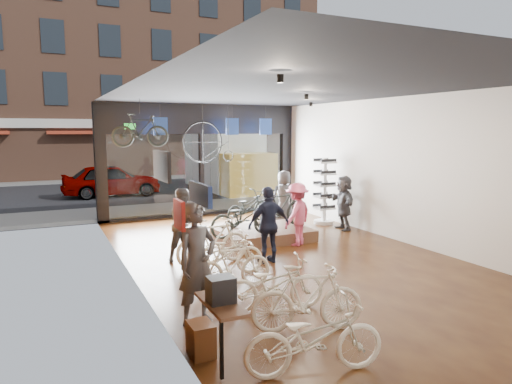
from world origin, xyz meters
TOP-DOWN VIEW (x-y plane):
  - ground_plane at (0.00, 0.00)m, footprint 7.00×12.00m
  - ceiling at (0.00, 0.00)m, footprint 7.00×12.00m
  - wall_left at (-3.52, 0.00)m, footprint 0.04×12.00m
  - wall_right at (3.52, 0.00)m, footprint 0.04×12.00m
  - storefront at (0.00, 6.00)m, footprint 7.00×0.26m
  - exit_sign at (-2.40, 5.88)m, footprint 0.35×0.06m
  - street_road at (0.00, 15.00)m, footprint 30.00×18.00m
  - sidewalk_near at (0.00, 7.20)m, footprint 30.00×2.40m
  - sidewalk_far at (0.00, 19.00)m, footprint 30.00×2.00m
  - opposite_building at (0.00, 21.50)m, footprint 26.00×5.00m
  - street_car at (-2.19, 12.00)m, footprint 4.23×1.70m
  - box_truck at (3.13, 11.00)m, footprint 2.36×7.09m
  - floor_bike_0 at (-2.19, -4.63)m, footprint 1.83×0.98m
  - floor_bike_1 at (-1.64, -3.58)m, footprint 1.74×0.92m
  - floor_bike_2 at (-1.72, -2.69)m, footprint 1.77×0.90m
  - floor_bike_3 at (-1.95, -1.46)m, footprint 1.54×0.44m
  - floor_bike_4 at (-1.81, -0.64)m, footprint 1.72×0.76m
  - floor_bike_5 at (-1.73, 0.17)m, footprint 1.77×0.66m
  - display_platform at (0.29, 1.78)m, footprint 2.40×1.80m
  - display_bike_left at (-0.55, 1.18)m, footprint 1.84×0.77m
  - display_bike_mid at (0.83, 1.78)m, footprint 1.81×0.76m
  - display_bike_right at (0.17, 2.49)m, footprint 1.89×1.39m
  - customer_0 at (-3.00, -2.62)m, footprint 0.80×0.65m
  - customer_1 at (-2.19, 0.75)m, footprint 0.91×0.78m
  - customer_2 at (-0.55, -0.21)m, footprint 1.01×0.44m
  - customer_3 at (0.81, 0.86)m, footprint 1.20×1.05m
  - customer_4 at (1.85, 3.43)m, footprint 0.92×0.70m
  - customer_5 at (3.00, 1.88)m, footprint 0.76×1.56m
  - sunglasses_rack at (2.95, 2.84)m, footprint 0.70×0.61m
  - wall_merch at (-3.38, -3.50)m, footprint 0.40×2.40m
  - penny_farthing at (-0.01, 4.96)m, footprint 1.66×0.06m
  - hung_bike at (-2.41, 4.20)m, footprint 1.62×0.62m
  - jersey_left at (-1.58, 5.20)m, footprint 0.45×0.03m
  - jersey_mid at (0.84, 5.20)m, footprint 0.45×0.03m
  - jersey_right at (2.08, 5.20)m, footprint 0.45×0.03m

SIDE VIEW (x-z plane):
  - ground_plane at x=0.00m, z-range -0.04..0.00m
  - street_road at x=0.00m, z-range -0.02..0.00m
  - sidewalk_near at x=0.00m, z-range 0.00..0.12m
  - sidewalk_far at x=0.00m, z-range 0.00..0.12m
  - display_platform at x=0.29m, z-range 0.00..0.30m
  - floor_bike_4 at x=-1.81m, z-range 0.00..0.88m
  - floor_bike_2 at x=-1.72m, z-range 0.00..0.89m
  - floor_bike_0 at x=-2.19m, z-range 0.00..0.92m
  - floor_bike_3 at x=-1.95m, z-range 0.00..0.92m
  - floor_bike_1 at x=-1.64m, z-range 0.00..1.01m
  - floor_bike_5 at x=-1.73m, z-range 0.00..1.04m
  - street_car at x=-2.19m, z-range 0.00..1.44m
  - display_bike_left at x=-0.55m, z-range 0.30..1.24m
  - display_bike_right at x=0.17m, z-range 0.30..1.25m
  - customer_5 at x=3.00m, z-range 0.00..1.61m
  - customer_3 at x=0.81m, z-range 0.00..1.61m
  - customer_1 at x=-2.19m, z-range 0.00..1.65m
  - display_bike_mid at x=0.83m, z-range 0.30..1.35m
  - customer_4 at x=1.85m, z-range 0.00..1.68m
  - customer_2 at x=-0.55m, z-range 0.00..1.71m
  - customer_0 at x=-3.00m, z-range 0.00..1.88m
  - sunglasses_rack at x=2.95m, z-range 0.00..2.08m
  - wall_merch at x=-3.38m, z-range 0.00..2.60m
  - box_truck at x=3.13m, z-range 0.00..2.79m
  - wall_left at x=-3.52m, z-range 0.00..3.80m
  - wall_right at x=3.52m, z-range 0.00..3.80m
  - storefront at x=0.00m, z-range 0.00..3.80m
  - penny_farthing at x=-0.01m, z-range 1.84..3.16m
  - hung_bike at x=-2.41m, z-range 2.45..3.40m
  - exit_sign at x=-2.40m, z-range 2.96..3.14m
  - jersey_left at x=-1.58m, z-range 2.77..3.32m
  - jersey_mid at x=0.84m, z-range 2.77..3.32m
  - jersey_right at x=2.08m, z-range 2.77..3.32m
  - ceiling at x=0.00m, z-range 3.80..3.84m
  - opposite_building at x=0.00m, z-range 0.00..14.00m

